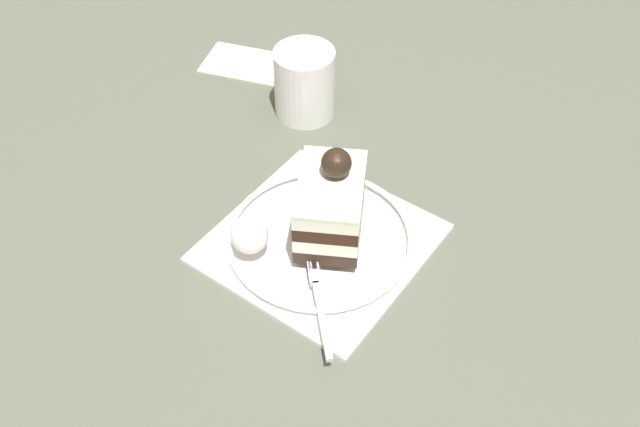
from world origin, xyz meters
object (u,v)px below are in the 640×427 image
at_px(cake_slice, 330,205).
at_px(fork, 318,298).
at_px(whipped_cream_dollop, 249,234).
at_px(dessert_plate, 320,240).
at_px(drink_glass_near, 305,87).
at_px(folded_napkin, 252,64).

height_order(cake_slice, fork, cake_slice).
distance_m(whipped_cream_dollop, fork, 0.09).
bearing_deg(dessert_plate, drink_glass_near, -58.30).
bearing_deg(fork, whipped_cream_dollop, -16.47).
bearing_deg(drink_glass_near, fork, 120.05).
xyz_separation_m(dessert_plate, whipped_cream_dollop, (0.05, 0.05, 0.03)).
bearing_deg(cake_slice, dessert_plate, 57.61).
height_order(fork, drink_glass_near, drink_glass_near).
bearing_deg(cake_slice, fork, 109.11).
xyz_separation_m(dessert_plate, cake_slice, (-0.01, -0.01, 0.04)).
bearing_deg(drink_glass_near, folded_napkin, -26.68).
bearing_deg(fork, dessert_plate, -64.33).
bearing_deg(dessert_plate, whipped_cream_dollop, 41.40).
relative_size(whipped_cream_dollop, fork, 0.36).
xyz_separation_m(cake_slice, folded_napkin, (0.22, -0.22, -0.05)).
bearing_deg(folded_napkin, dessert_plate, 132.78).
distance_m(dessert_plate, whipped_cream_dollop, 0.07).
xyz_separation_m(cake_slice, fork, (-0.03, 0.08, -0.03)).
bearing_deg(whipped_cream_dollop, cake_slice, -136.30).
xyz_separation_m(dessert_plate, drink_glass_near, (0.11, -0.18, 0.03)).
relative_size(dessert_plate, drink_glass_near, 2.67).
height_order(cake_slice, drink_glass_near, cake_slice).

